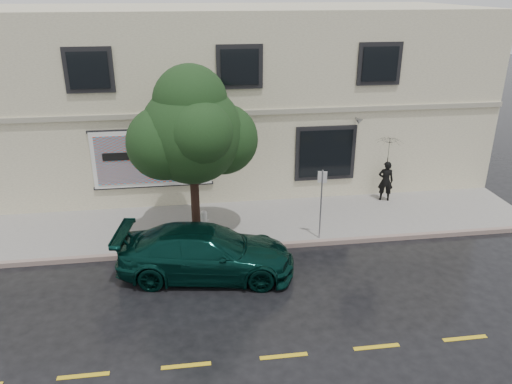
{
  "coord_description": "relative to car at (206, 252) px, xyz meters",
  "views": [
    {
      "loc": [
        -1.89,
        -12.33,
        7.8
      ],
      "look_at": [
        0.17,
        2.2,
        1.68
      ],
      "focal_mm": 35.0,
      "sensor_mm": 36.0,
      "label": 1
    }
  ],
  "objects": [
    {
      "name": "pedestrian",
      "position": [
        7.0,
        4.16,
        0.2
      ],
      "size": [
        0.65,
        0.52,
        1.56
      ],
      "primitive_type": "imported",
      "rotation": [
        0.0,
        0.0,
        2.86
      ],
      "color": "black",
      "rests_on": "sidewalk"
    },
    {
      "name": "building",
      "position": [
        1.55,
        8.76,
        2.77
      ],
      "size": [
        20.0,
        8.12,
        7.0
      ],
      "color": "beige",
      "rests_on": "ground"
    },
    {
      "name": "sidewalk",
      "position": [
        1.55,
        3.02,
        -0.65
      ],
      "size": [
        20.0,
        3.5,
        0.15
      ],
      "primitive_type": "cube",
      "color": "gray",
      "rests_on": "ground"
    },
    {
      "name": "street_tree",
      "position": [
        -0.22,
        1.97,
        2.96
      ],
      "size": [
        3.06,
        3.06,
        5.08
      ],
      "color": "#331F16",
      "rests_on": "sidewalk"
    },
    {
      "name": "umbrella",
      "position": [
        7.0,
        4.16,
        1.38
      ],
      "size": [
        1.23,
        1.23,
        0.8
      ],
      "primitive_type": "imported",
      "rotation": [
        0.0,
        0.0,
        -0.16
      ],
      "color": "black",
      "rests_on": "pedestrian"
    },
    {
      "name": "curb",
      "position": [
        1.55,
        1.27,
        -0.65
      ],
      "size": [
        20.0,
        0.18,
        0.16
      ],
      "primitive_type": "cube",
      "color": "slate",
      "rests_on": "ground"
    },
    {
      "name": "sign_pole",
      "position": [
        3.73,
        1.47,
        0.85
      ],
      "size": [
        0.28,
        0.11,
        2.35
      ],
      "rotation": [
        0.0,
        0.0,
        -0.33
      ],
      "color": "#9899A0",
      "rests_on": "sidewalk"
    },
    {
      "name": "road_marking",
      "position": [
        1.55,
        -3.73,
        -0.72
      ],
      "size": [
        19.0,
        0.12,
        0.01
      ],
      "primitive_type": "cube",
      "color": "gold",
      "rests_on": "ground"
    },
    {
      "name": "billboard",
      "position": [
        -1.65,
        4.68,
        1.32
      ],
      "size": [
        4.3,
        0.16,
        2.2
      ],
      "color": "white",
      "rests_on": "ground"
    },
    {
      "name": "ground",
      "position": [
        1.55,
        -0.23,
        -0.73
      ],
      "size": [
        90.0,
        90.0,
        0.0
      ],
      "primitive_type": "plane",
      "color": "black",
      "rests_on": "ground"
    },
    {
      "name": "car",
      "position": [
        0.0,
        0.0,
        0.0
      ],
      "size": [
        5.29,
        2.95,
        1.46
      ],
      "primitive_type": "imported",
      "rotation": [
        0.0,
        0.0,
        1.42
      ],
      "color": "black",
      "rests_on": "ground"
    },
    {
      "name": "fire_hydrant",
      "position": [
        0.05,
        2.5,
        -0.21
      ],
      "size": [
        0.31,
        0.29,
        0.75
      ],
      "rotation": [
        0.0,
        0.0,
        -0.15
      ],
      "color": "silver",
      "rests_on": "sidewalk"
    }
  ]
}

